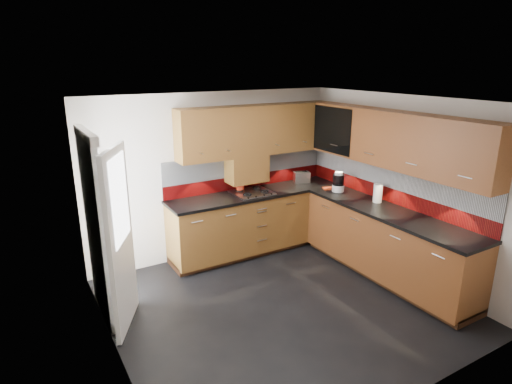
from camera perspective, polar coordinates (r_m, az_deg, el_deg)
room at (r=4.70m, az=3.72°, el=0.96°), size 4.00×3.80×2.64m
base_cabinets at (r=6.20m, az=8.00°, el=-5.53°), size 2.70×3.20×0.95m
countertop at (r=6.02m, az=8.17°, el=-1.35°), size 2.72×3.22×0.04m
backsplash at (r=6.23m, az=8.61°, el=2.07°), size 2.70×3.20×0.54m
upper_cabinets at (r=5.96m, az=9.41°, el=7.54°), size 2.50×3.20×0.72m
extractor_hood at (r=6.33m, az=-1.26°, el=3.14°), size 0.60×0.33×0.40m
glass_cabinet at (r=6.48m, az=11.10°, el=8.43°), size 0.32×0.80×0.66m
back_door at (r=4.87m, az=-19.36°, el=-5.22°), size 0.42×1.19×2.04m
gas_hob at (r=6.28m, az=-0.50°, el=-0.05°), size 0.56×0.49×0.04m
utensil_pot at (r=6.32m, az=-2.15°, el=0.81°), size 0.12×0.12×0.42m
toaster at (r=6.87m, az=6.10°, el=1.98°), size 0.28×0.22×0.18m
food_processor at (r=6.46m, az=10.92°, el=1.24°), size 0.18×0.18×0.30m
paper_towel at (r=6.09m, az=15.93°, el=-0.15°), size 0.15×0.15×0.26m
orange_cloth at (r=6.59m, az=9.59°, el=0.48°), size 0.18×0.17×0.02m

